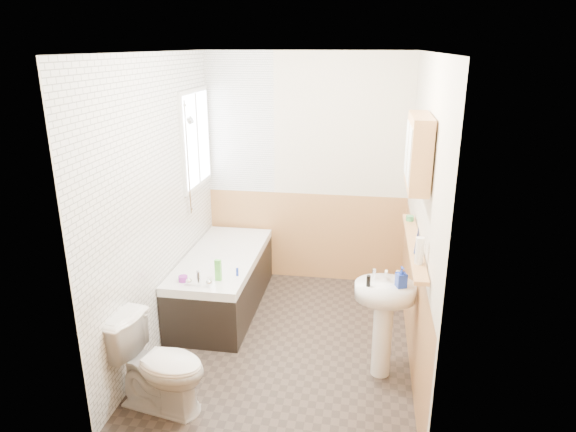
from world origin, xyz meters
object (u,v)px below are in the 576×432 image
at_px(toilet, 159,365).
at_px(sink, 384,310).
at_px(bathtub, 223,280).
at_px(medicine_cabinet, 418,152).
at_px(pine_shelf, 414,244).

relative_size(toilet, sink, 0.79).
height_order(bathtub, sink, sink).
bearing_deg(medicine_cabinet, sink, -152.20).
relative_size(toilet, pine_shelf, 0.51).
bearing_deg(toilet, bathtub, 10.12).
relative_size(toilet, medicine_cabinet, 1.22).
xyz_separation_m(sink, medicine_cabinet, (0.17, 0.09, 1.25)).
distance_m(sink, medicine_cabinet, 1.26).
distance_m(bathtub, pine_shelf, 2.08).
distance_m(bathtub, sink, 1.82).
xyz_separation_m(toilet, sink, (1.60, 0.66, 0.22)).
relative_size(bathtub, sink, 1.75).
distance_m(sink, pine_shelf, 0.57).
height_order(toilet, sink, sink).
bearing_deg(sink, toilet, -172.02).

